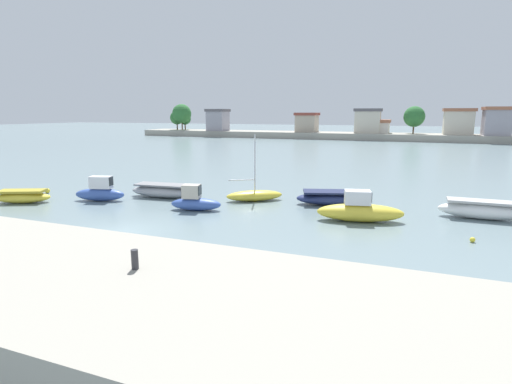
{
  "coord_description": "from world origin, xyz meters",
  "views": [
    {
      "loc": [
        14.75,
        -17.25,
        6.6
      ],
      "look_at": [
        4.13,
        10.29,
        0.71
      ],
      "focal_mm": 28.01,
      "sensor_mm": 36.0,
      "label": 1
    }
  ],
  "objects": [
    {
      "name": "moored_boat_1",
      "position": [
        -6.98,
        6.19,
        0.68
      ],
      "size": [
        3.96,
        2.13,
        1.88
      ],
      "rotation": [
        0.0,
        0.0,
        0.28
      ],
      "color": "#3856A8",
      "rests_on": "ground"
    },
    {
      "name": "moored_boat_5",
      "position": [
        9.7,
        11.22,
        0.49
      ],
      "size": [
        5.48,
        3.33,
        1.01
      ],
      "rotation": [
        0.0,
        0.0,
        0.3
      ],
      "color": "navy",
      "rests_on": "ground"
    },
    {
      "name": "mooring_buoy_1",
      "position": [
        -13.23,
        6.92,
        0.21
      ],
      "size": [
        0.41,
        0.41,
        0.41
      ],
      "primitive_type": "sphere",
      "color": "yellow",
      "rests_on": "ground"
    },
    {
      "name": "moored_boat_7",
      "position": [
        19.31,
        10.69,
        0.57
      ],
      "size": [
        5.21,
        1.55,
        1.18
      ],
      "rotation": [
        0.0,
        0.0,
        -0.0
      ],
      "color": "white",
      "rests_on": "ground"
    },
    {
      "name": "ground_plane",
      "position": [
        0.0,
        0.0,
        0.0
      ],
      "size": [
        400.0,
        400.0,
        0.0
      ],
      "primitive_type": "plane",
      "color": "slate"
    },
    {
      "name": "mooring_bollard",
      "position": [
        7.38,
        -8.1,
        2.34
      ],
      "size": [
        0.21,
        0.21,
        0.6
      ],
      "primitive_type": "cylinder",
      "color": "#2D2D33",
      "rests_on": "seawall_embankment"
    },
    {
      "name": "moored_boat_4",
      "position": [
        3.97,
        10.39,
        0.43
      ],
      "size": [
        4.34,
        3.48,
        5.01
      ],
      "rotation": [
        0.0,
        0.0,
        0.58
      ],
      "color": "yellow",
      "rests_on": "ground"
    },
    {
      "name": "moored_boat_6",
      "position": [
        12.13,
        7.32,
        0.67
      ],
      "size": [
        5.49,
        2.75,
        1.93
      ],
      "rotation": [
        0.0,
        0.0,
        0.23
      ],
      "color": "yellow",
      "rests_on": "ground"
    },
    {
      "name": "mooring_buoy_0",
      "position": [
        18.11,
        5.23,
        0.14
      ],
      "size": [
        0.27,
        0.27,
        0.27
      ],
      "primitive_type": "sphere",
      "color": "yellow",
      "rests_on": "ground"
    },
    {
      "name": "distant_shoreline",
      "position": [
        -2.65,
        85.84,
        2.5
      ],
      "size": [
        115.98,
        9.96,
        9.02
      ],
      "color": "#9E998C",
      "rests_on": "ground"
    },
    {
      "name": "moored_boat_0",
      "position": [
        -11.91,
        3.57,
        0.46
      ],
      "size": [
        4.28,
        3.03,
        0.96
      ],
      "rotation": [
        0.0,
        0.0,
        0.43
      ],
      "color": "yellow",
      "rests_on": "ground"
    },
    {
      "name": "moored_boat_2",
      "position": [
        -3.26,
        9.01,
        0.51
      ],
      "size": [
        5.57,
        2.29,
        1.06
      ],
      "rotation": [
        0.0,
        0.0,
        0.1
      ],
      "color": "#9E9EA3",
      "rests_on": "ground"
    },
    {
      "name": "moored_boat_3",
      "position": [
        1.25,
        6.14,
        0.62
      ],
      "size": [
        3.67,
        1.93,
        1.78
      ],
      "rotation": [
        0.0,
        0.0,
        0.23
      ],
      "color": "#3856A8",
      "rests_on": "ground"
    }
  ]
}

